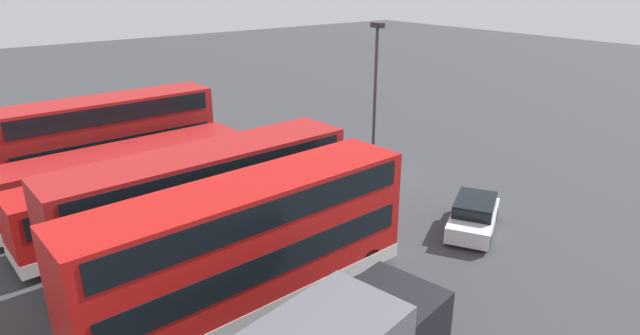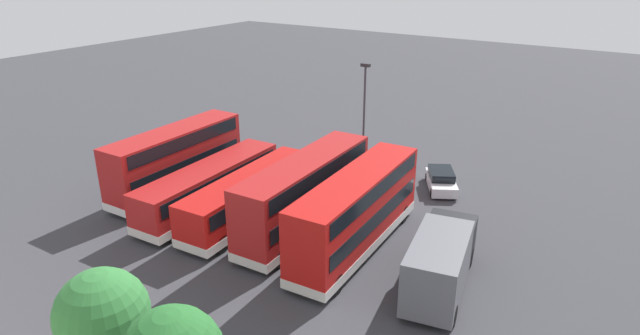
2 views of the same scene
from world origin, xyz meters
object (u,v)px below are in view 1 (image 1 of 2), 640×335
bus_single_deck_third (154,196)px  car_hatchback_silver (474,216)px  bus_double_decker_second (208,202)px  bus_double_decker_near_end (250,244)px  bus_single_deck_fourth (122,176)px  bus_double_decker_fifth (111,137)px  lamp_post_tall (375,96)px

bus_single_deck_third → car_hatchback_silver: (-8.51, -11.05, -0.92)m
bus_double_decker_second → car_hatchback_silver: size_ratio=2.68×
bus_double_decker_second → bus_double_decker_near_end: bearing=174.0°
bus_single_deck_fourth → bus_double_decker_fifth: 4.11m
bus_single_deck_third → car_hatchback_silver: bearing=-127.6°
bus_double_decker_second → lamp_post_tall: bearing=-80.7°
bus_single_deck_fourth → car_hatchback_silver: bearing=-136.1°
bus_double_decker_fifth → car_hatchback_silver: size_ratio=2.50×
bus_double_decker_near_end → bus_single_deck_third: (7.54, 0.39, -0.83)m
bus_single_deck_third → bus_double_decker_fifth: (7.20, -0.53, 0.83)m
bus_double_decker_second → bus_single_deck_fourth: (7.00, 1.06, -0.83)m
bus_double_decker_near_end → car_hatchback_silver: bearing=-95.2°
bus_single_deck_fourth → bus_double_decker_fifth: (3.95, -0.80, 0.82)m
bus_double_decker_second → bus_single_deck_third: (3.74, 0.79, -0.83)m
bus_single_deck_third → car_hatchback_silver: 13.97m
bus_double_decker_second → bus_double_decker_fifth: bearing=1.4°
car_hatchback_silver → bus_single_deck_fourth: bearing=43.9°
bus_single_deck_third → bus_single_deck_fourth: (3.25, 0.27, 0.00)m
bus_double_decker_near_end → bus_double_decker_fifth: bearing=-0.5°
bus_double_decker_near_end → lamp_post_tall: bearing=-62.7°
bus_double_decker_fifth → car_hatchback_silver: bus_double_decker_fifth is taller
bus_double_decker_second → lamp_post_tall: lamp_post_tall is taller
bus_single_deck_fourth → car_hatchback_silver: size_ratio=2.70×
bus_double_decker_second → bus_double_decker_fifth: 10.95m
car_hatchback_silver → bus_single_deck_third: bearing=52.4°
bus_double_decker_second → car_hatchback_silver: bearing=-114.9°
bus_single_deck_fourth → bus_double_decker_fifth: bus_double_decker_fifth is taller
bus_double_decker_fifth → bus_double_decker_second: bearing=-178.6°
lamp_post_tall → bus_double_decker_near_end: bearing=117.3°
bus_single_deck_third → lamp_post_tall: (-2.08, -10.96, 3.29)m
bus_double_decker_second → bus_double_decker_fifth: size_ratio=1.07×
bus_double_decker_second → lamp_post_tall: size_ratio=1.40×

